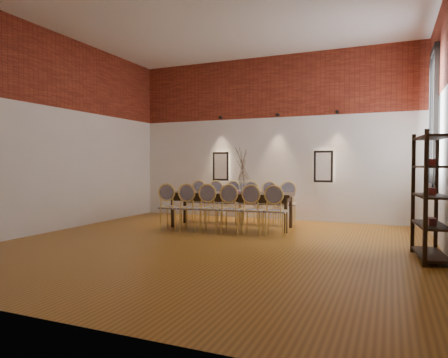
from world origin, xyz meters
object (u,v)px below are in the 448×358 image
at_px(chair_far_c, 231,202).
at_px(book, 234,192).
at_px(dining_table, 231,210).
at_px(chair_near_a, 171,207).
at_px(chair_near_d, 232,209).
at_px(chair_near_f, 276,211).
at_px(chair_near_c, 211,209).
at_px(vase, 242,186).
at_px(chair_far_e, 268,203).
at_px(bowl, 209,188).
at_px(chair_far_d, 249,203).
at_px(chair_far_a, 196,201).
at_px(chair_far_f, 287,204).
at_px(shelving_rack, 431,196).
at_px(chair_near_e, 253,210).
at_px(chair_near_b, 191,208).
at_px(chair_far_b, 213,202).

xyz_separation_m(chair_far_c, book, (0.29, -0.58, 0.30)).
bearing_deg(dining_table, chair_near_a, -147.18).
height_order(chair_near_d, chair_near_f, same).
height_order(chair_near_c, vase, vase).
height_order(chair_near_a, chair_far_e, same).
distance_m(bowl, book, 0.53).
bearing_deg(chair_near_c, chair_far_d, 72.77).
distance_m(chair_far_a, book, 1.29).
bearing_deg(dining_table, chair_near_d, -72.77).
relative_size(chair_far_c, chair_far_e, 1.00).
height_order(chair_far_f, shelving_rack, shelving_rack).
xyz_separation_m(chair_near_c, book, (0.17, 0.81, 0.30)).
relative_size(chair_near_c, chair_far_f, 1.00).
bearing_deg(dining_table, chair_far_a, 147.18).
height_order(chair_near_e, chair_far_f, same).
bearing_deg(bowl, chair_far_c, 75.71).
bearing_deg(chair_near_c, chair_far_a, 121.81).
relative_size(chair_near_a, chair_far_e, 1.00).
xyz_separation_m(chair_far_f, shelving_rack, (2.65, -2.41, 0.43)).
bearing_deg(chair_far_a, chair_near_c, 121.81).
relative_size(chair_near_d, chair_far_d, 1.00).
bearing_deg(chair_far_a, book, 151.37).
distance_m(dining_table, chair_near_b, 0.96).
bearing_deg(chair_near_c, chair_near_a, 180.00).
bearing_deg(shelving_rack, chair_near_e, 155.20).
bearing_deg(bowl, chair_near_d, -37.67).
distance_m(chair_near_e, chair_far_d, 1.46).
height_order(dining_table, bowl, bowl).
distance_m(chair_near_d, chair_far_b, 1.64).
xyz_separation_m(chair_far_b, vase, (0.95, -0.61, 0.43)).
bearing_deg(chair_near_a, chair_far_f, 32.82).
relative_size(chair_far_b, chair_far_e, 1.00).
distance_m(chair_far_a, bowl, 1.03).
bearing_deg(dining_table, chair_near_c, -107.23).
bearing_deg(chair_far_b, vase, 141.94).
bearing_deg(chair_far_e, chair_far_c, 0.00).
relative_size(dining_table, chair_near_a, 2.76).
xyz_separation_m(chair_near_d, chair_far_d, (-0.13, 1.39, 0.00)).
height_order(chair_near_d, chair_near_e, same).
height_order(chair_near_c, book, chair_near_c).
xyz_separation_m(chair_near_b, chair_far_f, (1.60, 1.54, 0.00)).
height_order(chair_near_a, bowl, chair_near_a).
relative_size(dining_table, book, 9.97).
relative_size(chair_near_b, book, 3.62).
distance_m(chair_far_c, vase, 0.94).
xyz_separation_m(chair_far_e, shelving_rack, (3.08, -2.37, 0.43)).
xyz_separation_m(dining_table, shelving_rack, (3.66, -1.61, 0.53)).
relative_size(chair_far_b, vase, 3.13).
bearing_deg(chair_near_b, chair_far_a, 107.23).
distance_m(chair_far_e, vase, 0.91).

